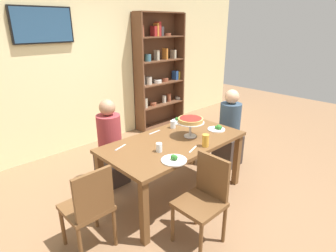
{
  "coord_description": "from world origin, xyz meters",
  "views": [
    {
      "loc": [
        -2.08,
        -2.06,
        2.02
      ],
      "look_at": [
        0.0,
        0.1,
        0.89
      ],
      "focal_mm": 29.4,
      "sensor_mm": 36.0,
      "label": 1
    }
  ],
  "objects_px": {
    "television": "(43,25)",
    "water_glass_clear_near": "(159,147)",
    "diner_head_east": "(229,134)",
    "chair_near_left": "(204,196)",
    "salad_plate_near_diner": "(180,121)",
    "dining_table": "(174,147)",
    "water_glass_clear_far": "(173,124)",
    "chair_head_west": "(89,206)",
    "beer_glass_amber_tall": "(206,141)",
    "salad_plate_far_diner": "(174,159)",
    "bookshelf": "(158,71)",
    "deep_dish_pizza_stand": "(191,121)",
    "cutlery_knife_near": "(154,132)",
    "salad_plate_spare": "(217,128)",
    "diner_far_left": "(111,149)",
    "cutlery_fork_near": "(120,147)",
    "cutlery_fork_far": "(193,149)"
  },
  "relations": [
    {
      "from": "chair_near_left",
      "to": "dining_table",
      "type": "bearing_deg",
      "value": -23.46
    },
    {
      "from": "bookshelf",
      "to": "salad_plate_spare",
      "type": "distance_m",
      "value": 2.39
    },
    {
      "from": "water_glass_clear_far",
      "to": "chair_head_west",
      "type": "bearing_deg",
      "value": -164.76
    },
    {
      "from": "chair_head_west",
      "to": "water_glass_clear_near",
      "type": "height_order",
      "value": "chair_head_west"
    },
    {
      "from": "chair_head_west",
      "to": "cutlery_fork_far",
      "type": "distance_m",
      "value": 1.18
    },
    {
      "from": "water_glass_clear_near",
      "to": "diner_far_left",
      "type": "bearing_deg",
      "value": 94.03
    },
    {
      "from": "chair_near_left",
      "to": "deep_dish_pizza_stand",
      "type": "bearing_deg",
      "value": -38.64
    },
    {
      "from": "salad_plate_near_diner",
      "to": "beer_glass_amber_tall",
      "type": "relative_size",
      "value": 1.86
    },
    {
      "from": "television",
      "to": "salad_plate_spare",
      "type": "bearing_deg",
      "value": -63.25
    },
    {
      "from": "water_glass_clear_near",
      "to": "cutlery_knife_near",
      "type": "height_order",
      "value": "water_glass_clear_near"
    },
    {
      "from": "water_glass_clear_near",
      "to": "television",
      "type": "bearing_deg",
      "value": 94.77
    },
    {
      "from": "chair_head_west",
      "to": "salad_plate_spare",
      "type": "relative_size",
      "value": 3.97
    },
    {
      "from": "cutlery_knife_near",
      "to": "chair_head_west",
      "type": "bearing_deg",
      "value": 17.03
    },
    {
      "from": "salad_plate_far_diner",
      "to": "water_glass_clear_near",
      "type": "relative_size",
      "value": 2.7
    },
    {
      "from": "television",
      "to": "water_glass_clear_near",
      "type": "bearing_deg",
      "value": -85.23
    },
    {
      "from": "diner_head_east",
      "to": "cutlery_knife_near",
      "type": "bearing_deg",
      "value": -15.52
    },
    {
      "from": "deep_dish_pizza_stand",
      "to": "salad_plate_far_diner",
      "type": "height_order",
      "value": "deep_dish_pizza_stand"
    },
    {
      "from": "diner_head_east",
      "to": "water_glass_clear_far",
      "type": "distance_m",
      "value": 0.98
    },
    {
      "from": "diner_head_east",
      "to": "beer_glass_amber_tall",
      "type": "height_order",
      "value": "diner_head_east"
    },
    {
      "from": "chair_near_left",
      "to": "salad_plate_near_diner",
      "type": "distance_m",
      "value": 1.41
    },
    {
      "from": "bookshelf",
      "to": "diner_far_left",
      "type": "bearing_deg",
      "value": -147.51
    },
    {
      "from": "water_glass_clear_far",
      "to": "deep_dish_pizza_stand",
      "type": "bearing_deg",
      "value": -98.63
    },
    {
      "from": "diner_far_left",
      "to": "chair_near_left",
      "type": "bearing_deg",
      "value": 2.76
    },
    {
      "from": "water_glass_clear_far",
      "to": "cutlery_knife_near",
      "type": "relative_size",
      "value": 0.54
    },
    {
      "from": "deep_dish_pizza_stand",
      "to": "water_glass_clear_far",
      "type": "height_order",
      "value": "deep_dish_pizza_stand"
    },
    {
      "from": "cutlery_knife_near",
      "to": "salad_plate_far_diner",
      "type": "bearing_deg",
      "value": 59.4
    },
    {
      "from": "water_glass_clear_near",
      "to": "diner_head_east",
      "type": "bearing_deg",
      "value": 4.57
    },
    {
      "from": "diner_head_east",
      "to": "deep_dish_pizza_stand",
      "type": "bearing_deg",
      "value": 4.19
    },
    {
      "from": "dining_table",
      "to": "salad_plate_near_diner",
      "type": "height_order",
      "value": "salad_plate_near_diner"
    },
    {
      "from": "diner_head_east",
      "to": "chair_head_west",
      "type": "relative_size",
      "value": 1.32
    },
    {
      "from": "dining_table",
      "to": "bookshelf",
      "type": "height_order",
      "value": "bookshelf"
    },
    {
      "from": "diner_head_east",
      "to": "chair_near_left",
      "type": "xyz_separation_m",
      "value": [
        -1.48,
        -0.74,
        -0.01
      ]
    },
    {
      "from": "dining_table",
      "to": "diner_head_east",
      "type": "relative_size",
      "value": 1.45
    },
    {
      "from": "bookshelf",
      "to": "water_glass_clear_near",
      "type": "bearing_deg",
      "value": -131.79
    },
    {
      "from": "bookshelf",
      "to": "television",
      "type": "bearing_deg",
      "value": 177.49
    },
    {
      "from": "dining_table",
      "to": "cutlery_fork_near",
      "type": "xyz_separation_m",
      "value": [
        -0.56,
        0.27,
        0.09
      ]
    },
    {
      "from": "television",
      "to": "water_glass_clear_near",
      "type": "xyz_separation_m",
      "value": [
        0.18,
        -2.21,
        -1.2
      ]
    },
    {
      "from": "dining_table",
      "to": "water_glass_clear_near",
      "type": "bearing_deg",
      "value": -162.53
    },
    {
      "from": "salad_plate_spare",
      "to": "water_glass_clear_far",
      "type": "bearing_deg",
      "value": 128.7
    },
    {
      "from": "salad_plate_far_diner",
      "to": "salad_plate_near_diner",
      "type": "bearing_deg",
      "value": 40.81
    },
    {
      "from": "diner_head_east",
      "to": "chair_near_left",
      "type": "bearing_deg",
      "value": 26.59
    },
    {
      "from": "diner_far_left",
      "to": "chair_head_west",
      "type": "height_order",
      "value": "diner_far_left"
    },
    {
      "from": "salad_plate_near_diner",
      "to": "salad_plate_far_diner",
      "type": "distance_m",
      "value": 1.15
    },
    {
      "from": "beer_glass_amber_tall",
      "to": "diner_far_left",
      "type": "bearing_deg",
      "value": 114.65
    },
    {
      "from": "diner_head_east",
      "to": "salad_plate_spare",
      "type": "height_order",
      "value": "diner_head_east"
    },
    {
      "from": "salad_plate_near_diner",
      "to": "beer_glass_amber_tall",
      "type": "height_order",
      "value": "beer_glass_amber_tall"
    },
    {
      "from": "television",
      "to": "bookshelf",
      "type": "bearing_deg",
      "value": -2.51
    },
    {
      "from": "diner_head_east",
      "to": "television",
      "type": "bearing_deg",
      "value": -51.35
    },
    {
      "from": "dining_table",
      "to": "water_glass_clear_far",
      "type": "bearing_deg",
      "value": 46.84
    },
    {
      "from": "dining_table",
      "to": "diner_head_east",
      "type": "distance_m",
      "value": 1.17
    }
  ]
}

